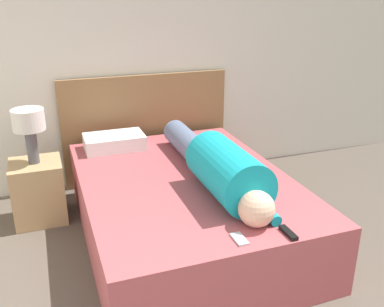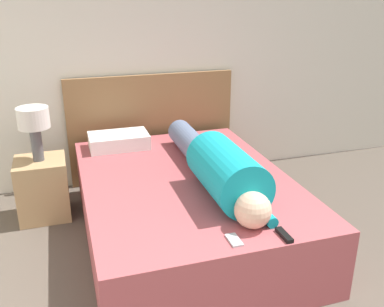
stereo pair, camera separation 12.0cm
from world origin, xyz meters
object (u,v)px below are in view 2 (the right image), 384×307
(bed, at_px, (186,207))
(person_lying, at_px, (218,167))
(pillow_near_headboard, at_px, (119,141))
(cell_phone, at_px, (234,240))
(nightstand, at_px, (43,188))
(table_lamp, at_px, (34,122))
(tv_remote, at_px, (284,235))

(bed, bearing_deg, person_lying, -51.05)
(person_lying, bearing_deg, pillow_near_headboard, 118.63)
(person_lying, distance_m, cell_phone, 0.72)
(nightstand, relative_size, table_lamp, 1.15)
(table_lamp, xyz_separation_m, pillow_near_headboard, (0.67, 0.16, -0.27))
(tv_remote, xyz_separation_m, cell_phone, (-0.29, 0.04, -0.01))
(bed, xyz_separation_m, table_lamp, (-1.05, 0.64, 0.58))
(nightstand, distance_m, person_lying, 1.54)
(table_lamp, bearing_deg, nightstand, 0.00)
(cell_phone, bearing_deg, table_lamp, 124.55)
(table_lamp, distance_m, tv_remote, 2.11)
(person_lying, bearing_deg, cell_phone, -103.25)
(nightstand, xyz_separation_m, pillow_near_headboard, (0.67, 0.16, 0.30))
(pillow_near_headboard, xyz_separation_m, cell_phone, (0.39, -1.70, -0.06))
(table_lamp, xyz_separation_m, cell_phone, (1.06, -1.54, -0.33))
(table_lamp, xyz_separation_m, person_lying, (1.22, -0.86, -0.19))
(bed, distance_m, person_lying, 0.48)
(pillow_near_headboard, relative_size, tv_remote, 3.41)
(bed, height_order, pillow_near_headboard, pillow_near_headboard)
(nightstand, height_order, person_lying, person_lying)
(pillow_near_headboard, bearing_deg, person_lying, -61.37)
(pillow_near_headboard, relative_size, cell_phone, 3.94)
(table_lamp, xyz_separation_m, tv_remote, (1.35, -1.58, -0.33))
(nightstand, bearing_deg, pillow_near_headboard, 13.18)
(table_lamp, bearing_deg, bed, -31.42)
(person_lying, distance_m, pillow_near_headboard, 1.16)
(bed, relative_size, tv_remote, 13.75)
(pillow_near_headboard, bearing_deg, bed, -64.59)
(pillow_near_headboard, bearing_deg, tv_remote, -68.70)
(table_lamp, distance_m, cell_phone, 1.90)
(person_lying, bearing_deg, bed, 128.95)
(bed, relative_size, cell_phone, 15.86)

